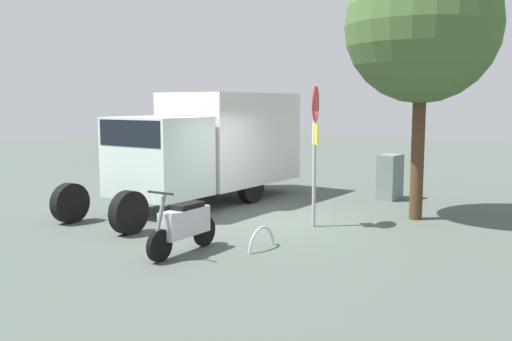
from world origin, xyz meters
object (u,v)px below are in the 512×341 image
motorcycle (184,224)px  utility_cabinet (390,177)px  stop_sign (315,134)px  bike_rack_hoop (262,249)px  street_tree (422,27)px  box_truck_near (211,143)px

motorcycle → utility_cabinet: utility_cabinet is taller
stop_sign → bike_rack_hoop: bearing=5.7°
motorcycle → street_tree: street_tree is taller
motorcycle → stop_sign: size_ratio=0.60×
box_truck_near → motorcycle: 5.26m
bike_rack_hoop → box_truck_near: bearing=-127.2°
street_tree → utility_cabinet: size_ratio=4.87×
stop_sign → bike_rack_hoop: stop_sign is taller
street_tree → utility_cabinet: street_tree is taller
stop_sign → box_truck_near: bearing=-102.9°
stop_sign → utility_cabinet: bearing=-178.0°
box_truck_near → utility_cabinet: box_truck_near is taller
motorcycle → bike_rack_hoop: size_ratio=2.13×
utility_cabinet → bike_rack_hoop: 6.47m
street_tree → bike_rack_hoop: (4.30, -1.24, -4.36)m
box_truck_near → utility_cabinet: (-3.37, 3.66, -0.99)m
stop_sign → street_tree: (-2.11, 1.45, 2.34)m
stop_sign → utility_cabinet: size_ratio=2.43×
stop_sign → bike_rack_hoop: size_ratio=3.58×
box_truck_near → street_tree: (-1.24, 5.26, 2.75)m
bike_rack_hoop → street_tree: bearing=164.0°
stop_sign → bike_rack_hoop: 2.99m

